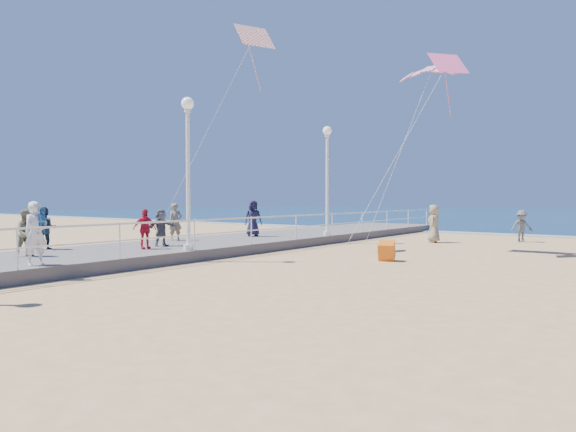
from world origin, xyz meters
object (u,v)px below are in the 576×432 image
Objects in this scene: beach_walker_a at (522,226)px; lamp_post_mid at (188,157)px; spectator_3 at (145,229)px; box_kite at (387,252)px; toddler_held at (44,220)px; spectator_4 at (253,218)px; spectator_5 at (161,227)px; beach_walker_c at (434,224)px; woman_holding_toddler at (36,233)px; lamp_post_far at (327,169)px; spectator_1 at (27,233)px; spectator_6 at (175,222)px; spectator_7 at (46,229)px.

lamp_post_mid is at bearing -147.97° from beach_walker_a.
spectator_3 reaches higher than box_kite.
toddler_held is 11.58m from spectator_4.
box_kite is (7.49, 3.86, -0.81)m from spectator_5.
spectator_5 is 13.55m from beach_walker_c.
woman_holding_toddler is at bearing 135.23° from toddler_held.
lamp_post_far is 6.03m from beach_walker_c.
spectator_1 is (-2.57, -13.34, -2.53)m from lamp_post_far.
spectator_6 reaches higher than box_kite.
box_kite is at bearing -53.81° from spectator_5.
lamp_post_mid is 1.00× the size of lamp_post_far.
spectator_3 is at bearing -148.47° from spectator_5.
box_kite is at bearing -38.00° from spectator_3.
woman_holding_toddler reaches higher than spectator_5.
spectator_6 is 2.66× the size of box_kite.
toddler_held is at bearing -91.29° from lamp_post_mid.
spectator_5 reaches higher than box_kite.
spectator_4 reaches higher than spectator_6.
toddler_held is (-0.11, -5.08, -2.03)m from lamp_post_mid.
beach_walker_a is (10.03, 19.88, -0.33)m from spectator_1.
spectator_7 is at bearing -39.65° from beach_walker_c.
lamp_post_far is 13.82m from spectator_1.
spectator_7 is 0.92× the size of beach_walker_a.
spectator_5 is at bearing -171.68° from box_kite.
woman_holding_toddler is 4.61m from spectator_7.
spectator_6 is at bearing 13.01° from spectator_1.
woman_holding_toddler is at bearing -139.96° from box_kite.
spectator_1 is 10.60m from spectator_4.
spectator_7 is (-1.81, -9.13, -0.12)m from spectator_4.
spectator_5 is 0.96× the size of spectator_7.
spectator_4 is 1.22× the size of spectator_5.
lamp_post_mid is 5.76m from woman_holding_toddler.
lamp_post_far is 3.71× the size of spectator_3.
spectator_4 is 1.08× the size of spectator_6.
spectator_6 is (-3.52, 2.45, -2.46)m from lamp_post_mid.
beach_walker_c is at bearing -16.21° from spectator_1.
lamp_post_far is 3.62× the size of spectator_1.
lamp_post_mid is 3.62× the size of spectator_1.
spectator_3 is 3.69m from spectator_6.
lamp_post_far reaches higher than toddler_held.
spectator_1 is 18.16m from beach_walker_c.
spectator_5 is (0.39, -5.80, -0.15)m from spectator_4.
lamp_post_mid is at bearing -50.11° from spectator_3.
box_kite is at bearing 38.26° from lamp_post_mid.
lamp_post_mid is 3.05m from spectator_3.
spectator_4 is at bearing 11.69° from toddler_held.
spectator_4 is (-2.15, 11.49, -0.00)m from woman_holding_toddler.
spectator_3 is at bearing 18.29° from toddler_held.
lamp_post_far is at bearing -7.56° from spectator_6.
box_kite is at bearing -40.56° from lamp_post_far.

